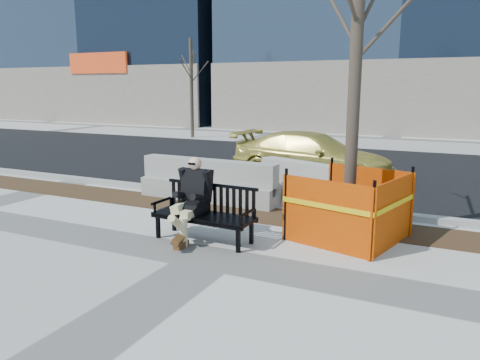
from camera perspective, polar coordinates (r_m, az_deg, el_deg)
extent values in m
plane|color=beige|center=(7.31, -3.49, -9.51)|extent=(120.00, 120.00, 0.00)
cube|color=#47301C|center=(9.54, 4.14, -4.45)|extent=(40.00, 1.20, 0.02)
cube|color=black|center=(15.35, 12.69, 1.36)|extent=(60.00, 10.40, 0.01)
cube|color=#9E9B93|center=(10.39, 6.07, -2.85)|extent=(60.00, 0.25, 0.12)
imported|color=gold|center=(13.44, 8.77, 0.08)|extent=(4.73, 2.23, 1.34)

